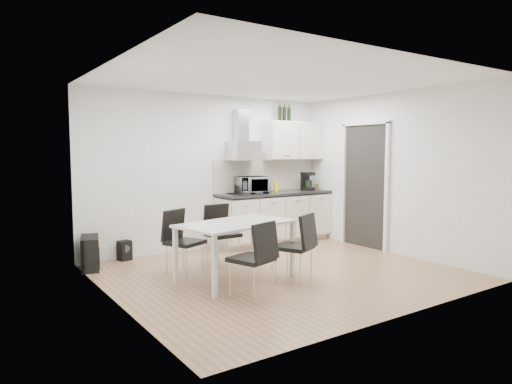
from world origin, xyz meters
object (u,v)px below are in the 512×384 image
(guitar_amp, at_px, (90,253))
(dining_table, at_px, (236,228))
(kitchenette, at_px, (275,197))
(chair_near_right, at_px, (294,248))
(chair_far_left, at_px, (185,243))
(chair_far_right, at_px, (223,235))
(chair_near_left, at_px, (251,260))
(floor_speaker, at_px, (124,250))

(guitar_amp, bearing_deg, dining_table, -33.72)
(kitchenette, relative_size, chair_near_right, 2.86)
(chair_far_left, bearing_deg, chair_far_right, 172.45)
(chair_near_right, bearing_deg, chair_far_left, 108.50)
(chair_far_right, height_order, chair_near_right, same)
(dining_table, xyz_separation_m, chair_far_left, (-0.47, 0.54, -0.23))
(chair_near_left, bearing_deg, chair_far_right, 53.59)
(chair_near_right, xyz_separation_m, guitar_amp, (-1.98, 2.10, -0.21))
(kitchenette, relative_size, floor_speaker, 8.39)
(chair_near_left, height_order, floor_speaker, chair_near_left)
(dining_table, relative_size, chair_near_right, 1.83)
(guitar_amp, bearing_deg, floor_speaker, 38.26)
(dining_table, height_order, chair_far_left, chair_far_left)
(kitchenette, bearing_deg, chair_near_left, -131.33)
(chair_near_right, distance_m, floor_speaker, 2.75)
(dining_table, distance_m, chair_far_right, 0.82)
(kitchenette, distance_m, floor_speaker, 2.82)
(chair_near_left, height_order, guitar_amp, chair_near_left)
(kitchenette, height_order, chair_far_right, kitchenette)
(chair_near_left, bearing_deg, guitar_amp, 98.52)
(dining_table, height_order, chair_near_left, chair_near_left)
(chair_near_left, relative_size, guitar_amp, 1.48)
(kitchenette, relative_size, guitar_amp, 4.23)
(kitchenette, distance_m, chair_far_left, 2.64)
(chair_far_left, bearing_deg, chair_near_left, 75.55)
(chair_far_right, relative_size, floor_speaker, 2.93)
(kitchenette, bearing_deg, chair_near_right, -121.28)
(floor_speaker, bearing_deg, chair_near_left, -90.36)
(chair_near_left, height_order, chair_near_right, same)
(chair_far_left, bearing_deg, floor_speaker, -97.69)
(dining_table, xyz_separation_m, floor_speaker, (-0.86, 1.85, -0.52))
(chair_far_right, relative_size, chair_near_left, 1.00)
(chair_far_left, distance_m, chair_far_right, 0.73)
(floor_speaker, bearing_deg, chair_near_right, -72.79)
(chair_far_right, relative_size, chair_near_right, 1.00)
(kitchenette, height_order, chair_near_right, kitchenette)
(chair_far_right, distance_m, guitar_amp, 1.88)
(dining_table, xyz_separation_m, chair_near_right, (0.55, -0.50, -0.23))
(kitchenette, distance_m, guitar_amp, 3.36)
(dining_table, bearing_deg, floor_speaker, 103.26)
(dining_table, height_order, guitar_amp, dining_table)
(chair_far_left, height_order, floor_speaker, chair_far_left)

